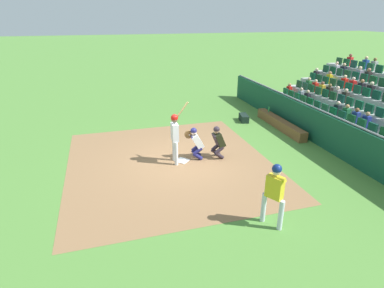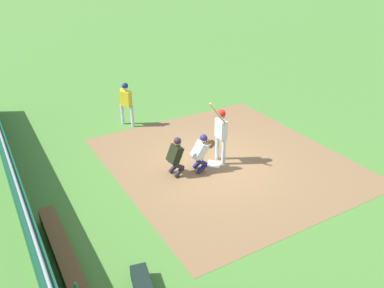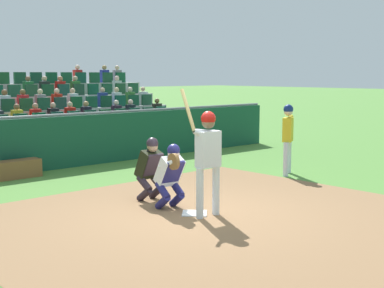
{
  "view_description": "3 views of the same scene",
  "coord_description": "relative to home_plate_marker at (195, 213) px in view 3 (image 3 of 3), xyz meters",
  "views": [
    {
      "loc": [
        -10.28,
        2.47,
        5.1
      ],
      "look_at": [
        -0.4,
        -0.26,
        0.82
      ],
      "focal_mm": 29.21,
      "sensor_mm": 36.0,
      "label": 1
    },
    {
      "loc": [
        9.6,
        -6.29,
        6.64
      ],
      "look_at": [
        -0.02,
        -0.82,
        0.95
      ],
      "focal_mm": 37.45,
      "sensor_mm": 36.0,
      "label": 2
    },
    {
      "loc": [
        6.41,
        7.01,
        2.51
      ],
      "look_at": [
        -0.47,
        -0.59,
        1.18
      ],
      "focal_mm": 50.59,
      "sensor_mm": 36.0,
      "label": 3
    }
  ],
  "objects": [
    {
      "name": "catcher_crouching",
      "position": [
        0.1,
        -0.55,
        0.69
      ],
      "size": [
        0.49,
        0.71,
        1.26
      ],
      "color": "navy",
      "rests_on": "ground_plane"
    },
    {
      "name": "ground_plane",
      "position": [
        0.0,
        0.0,
        -0.02
      ],
      "size": [
        160.0,
        160.0,
        0.0
      ],
      "primitive_type": "plane",
      "color": "#4F8336"
    },
    {
      "name": "home_plate_marker",
      "position": [
        0.0,
        0.0,
        0.0
      ],
      "size": [
        0.62,
        0.62,
        0.02
      ],
      "primitive_type": "cube",
      "rotation": [
        0.0,
        0.0,
        0.79
      ],
      "color": "white",
      "rests_on": "infield_dirt_patch"
    },
    {
      "name": "infield_dirt_patch",
      "position": [
        0.0,
        0.5,
        -0.01
      ],
      "size": [
        8.06,
        7.39,
        0.01
      ],
      "primitive_type": "cube",
      "rotation": [
        0.0,
        0.0,
        0.02
      ],
      "color": "olive",
      "rests_on": "ground_plane"
    },
    {
      "name": "home_plate_umpire",
      "position": [
        -0.06,
        -1.37,
        0.69
      ],
      "size": [
        0.49,
        0.48,
        1.29
      ],
      "color": "#2A202A",
      "rests_on": "ground_plane"
    },
    {
      "name": "on_deck_batter",
      "position": [
        -4.35,
        -1.31,
        1.06
      ],
      "size": [
        0.61,
        0.43,
        1.76
      ],
      "color": "silver",
      "rests_on": "ground_plane"
    },
    {
      "name": "batter_at_plate",
      "position": [
        -0.05,
        0.27,
        1.16
      ],
      "size": [
        0.58,
        0.69,
        2.25
      ],
      "color": "silver",
      "rests_on": "ground_plane"
    },
    {
      "name": "dugout_wall",
      "position": [
        0.0,
        -5.95,
        0.69
      ],
      "size": [
        17.07,
        0.24,
        1.47
      ],
      "color": "#124732",
      "rests_on": "ground_plane"
    }
  ]
}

